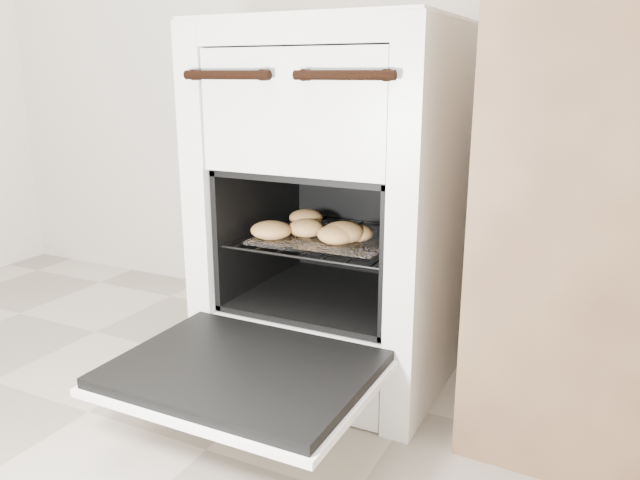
{
  "coord_description": "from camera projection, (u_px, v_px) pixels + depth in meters",
  "views": [
    {
      "loc": [
        0.72,
        -0.22,
        0.76
      ],
      "look_at": [
        0.09,
        1.05,
        0.38
      ],
      "focal_mm": 35.0,
      "sensor_mm": 36.0,
      "label": 1
    }
  ],
  "objects": [
    {
      "name": "baked_rolls",
      "position": [
        319.0,
        229.0,
        1.49
      ],
      "size": [
        0.31,
        0.27,
        0.05
      ],
      "color": "#DEA959",
      "rests_on": "foil_sheet"
    },
    {
      "name": "foil_sheet",
      "position": [
        330.0,
        237.0,
        1.52
      ],
      "size": [
        0.32,
        0.28,
        0.01
      ],
      "primitive_type": "cube",
      "color": "silver",
      "rests_on": "oven_rack"
    },
    {
      "name": "oven_door",
      "position": [
        243.0,
        372.0,
        1.22
      ],
      "size": [
        0.51,
        0.39,
        0.04
      ],
      "color": "black",
      "rests_on": "stove"
    },
    {
      "name": "oven_rack",
      "position": [
        334.0,
        238.0,
        1.53
      ],
      "size": [
        0.41,
        0.39,
        0.01
      ],
      "color": "black",
      "rests_on": "stove"
    },
    {
      "name": "stove",
      "position": [
        344.0,
        209.0,
        1.57
      ],
      "size": [
        0.56,
        0.63,
        0.86
      ],
      "color": "silver",
      "rests_on": "ground"
    }
  ]
}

